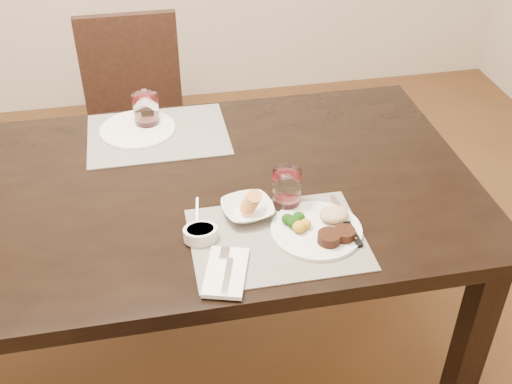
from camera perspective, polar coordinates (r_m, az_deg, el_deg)
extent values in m
plane|color=#432E15|center=(2.43, -8.29, -14.41)|extent=(4.50, 4.50, 0.00)
cube|color=black|center=(1.93, -10.13, -0.60)|extent=(2.00, 1.00, 0.05)
cube|color=black|center=(2.09, 18.49, -12.76)|extent=(0.08, 0.08, 0.70)
cube|color=black|center=(2.64, 10.54, 0.62)|extent=(0.08, 0.08, 0.70)
cube|color=black|center=(2.80, -10.41, 4.87)|extent=(0.42, 0.42, 0.04)
cube|color=black|center=(2.78, -13.42, -1.43)|extent=(0.04, 0.04, 0.41)
cube|color=black|center=(2.78, -6.04, -0.58)|extent=(0.04, 0.04, 0.41)
cube|color=black|center=(3.08, -13.45, 2.61)|extent=(0.04, 0.04, 0.41)
cube|color=black|center=(3.07, -6.78, 3.39)|extent=(0.04, 0.04, 0.41)
cube|color=black|center=(2.85, -11.13, 11.02)|extent=(0.42, 0.04, 0.45)
cube|color=slate|center=(1.71, 1.90, -4.19)|extent=(0.46, 0.34, 0.00)
cube|color=slate|center=(2.17, -8.72, 5.08)|extent=(0.46, 0.34, 0.00)
cylinder|color=silver|center=(1.74, 5.38, -3.40)|extent=(0.25, 0.25, 0.01)
cylinder|color=black|center=(1.69, 6.52, -4.06)|extent=(0.06, 0.06, 0.03)
cylinder|color=black|center=(1.71, 7.85, -3.70)|extent=(0.06, 0.06, 0.02)
ellipsoid|color=tan|center=(1.76, 6.95, -1.98)|extent=(0.08, 0.07, 0.03)
ellipsoid|color=#14430D|center=(1.73, 3.40, -2.65)|extent=(0.04, 0.04, 0.03)
ellipsoid|color=#C18718|center=(1.71, 3.86, -3.09)|extent=(0.04, 0.04, 0.03)
cube|color=white|center=(1.61, -2.68, -7.13)|extent=(0.14, 0.20, 0.01)
cube|color=silver|center=(1.59, -2.57, -7.41)|extent=(0.05, 0.12, 0.01)
cube|color=silver|center=(1.65, -2.81, -5.44)|extent=(0.04, 0.05, 0.00)
cube|color=silver|center=(1.82, 7.47, -1.59)|extent=(0.03, 0.14, 0.00)
cube|color=black|center=(1.73, 8.60, -3.74)|extent=(0.03, 0.10, 0.01)
imported|color=silver|center=(1.78, -0.76, -1.58)|extent=(0.16, 0.16, 0.03)
cylinder|color=#B47C38|center=(1.76, -0.77, -0.97)|extent=(0.04, 0.05, 0.04)
cylinder|color=silver|center=(1.70, -4.95, -3.72)|extent=(0.09, 0.09, 0.04)
cylinder|color=#0D3A10|center=(1.70, -4.97, -3.42)|extent=(0.07, 0.07, 0.01)
cube|color=silver|center=(1.73, -5.26, -1.61)|extent=(0.01, 0.06, 0.04)
cylinder|color=silver|center=(1.79, 2.76, 0.32)|extent=(0.08, 0.08, 0.11)
cylinder|color=#380507|center=(1.82, 2.73, -0.76)|extent=(0.07, 0.07, 0.03)
cylinder|color=silver|center=(2.20, -10.47, 5.50)|extent=(0.25, 0.25, 0.01)
cylinder|color=silver|center=(2.20, -9.75, 7.21)|extent=(0.08, 0.08, 0.12)
cylinder|color=#380507|center=(2.22, -9.63, 6.22)|extent=(0.07, 0.07, 0.03)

